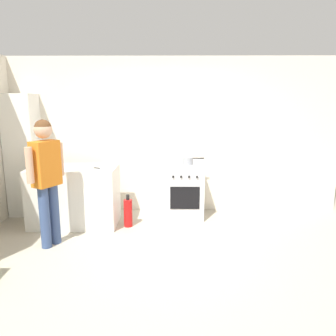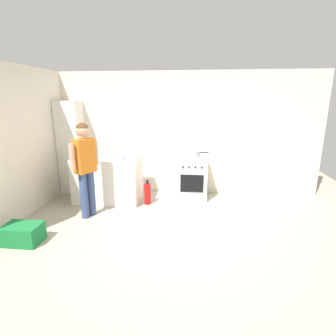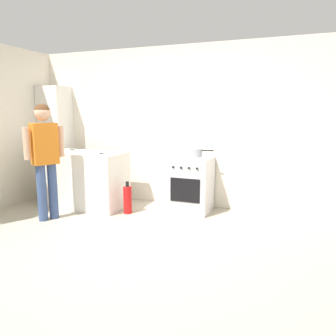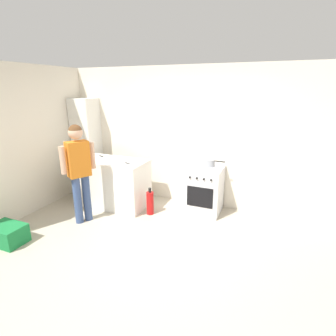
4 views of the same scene
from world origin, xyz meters
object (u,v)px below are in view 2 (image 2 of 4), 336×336
(knife_chef, at_px, (128,159))
(knife_paring, at_px, (83,159))
(oven_left, at_px, (192,178))
(larder_cabinet, at_px, (72,148))
(pot, at_px, (196,154))
(person, at_px, (85,162))
(fire_extinguisher, at_px, (148,194))
(recycling_crate_lower, at_px, (23,234))
(knife_bread, at_px, (88,155))

(knife_chef, xyz_separation_m, knife_paring, (-0.89, -0.04, 0.00))
(oven_left, distance_m, larder_cabinet, 2.71)
(pot, distance_m, larder_cabinet, 2.71)
(person, xyz_separation_m, fire_extinguisher, (0.94, 0.67, -0.78))
(oven_left, relative_size, larder_cabinet, 0.42)
(recycling_crate_lower, bearing_deg, knife_bread, 82.79)
(knife_chef, relative_size, recycling_crate_lower, 0.59)
(knife_bread, xyz_separation_m, person, (0.35, -0.97, 0.09))
(oven_left, bearing_deg, knife_chef, -158.91)
(recycling_crate_lower, relative_size, larder_cabinet, 0.26)
(larder_cabinet, bearing_deg, knife_bread, -30.00)
(knife_paring, distance_m, recycling_crate_lower, 1.80)
(knife_chef, relative_size, knife_paring, 1.51)
(person, xyz_separation_m, recycling_crate_lower, (-0.60, -0.97, -0.86))
(oven_left, bearing_deg, knife_paring, -166.35)
(pot, height_order, recycling_crate_lower, pot)
(pot, relative_size, larder_cabinet, 0.18)
(recycling_crate_lower, bearing_deg, oven_left, 41.35)
(pot, relative_size, person, 0.21)
(pot, distance_m, knife_bread, 2.24)
(knife_bread, xyz_separation_m, knife_chef, (0.93, -0.30, 0.00))
(knife_bread, height_order, fire_extinguisher, knife_bread)
(knife_bread, distance_m, fire_extinguisher, 1.49)
(fire_extinguisher, xyz_separation_m, larder_cabinet, (-1.78, 0.58, 0.78))
(pot, height_order, knife_paring, pot)
(fire_extinguisher, distance_m, larder_cabinet, 2.03)
(knife_chef, bearing_deg, oven_left, 21.09)
(pot, relative_size, knife_bread, 1.03)
(knife_chef, bearing_deg, knife_bread, 162.20)
(knife_paring, xyz_separation_m, person, (0.31, -0.63, 0.09))
(pot, bearing_deg, oven_left, -125.13)
(knife_chef, distance_m, recycling_crate_lower, 2.16)
(knife_paring, xyz_separation_m, fire_extinguisher, (1.25, 0.04, -0.69))
(oven_left, distance_m, pot, 0.50)
(person, bearing_deg, recycling_crate_lower, -121.73)
(knife_chef, height_order, knife_paring, same)
(knife_bread, bearing_deg, recycling_crate_lower, -97.21)
(knife_bread, distance_m, knife_chef, 0.97)
(oven_left, distance_m, knife_bread, 2.22)
(knife_chef, height_order, larder_cabinet, larder_cabinet)
(pot, xyz_separation_m, person, (-1.87, -1.24, 0.08))
(knife_paring, bearing_deg, larder_cabinet, 130.44)
(knife_bread, bearing_deg, knife_chef, -17.80)
(fire_extinguisher, bearing_deg, larder_cabinet, 161.95)
(person, height_order, recycling_crate_lower, person)
(pot, height_order, larder_cabinet, larder_cabinet)
(oven_left, height_order, person, person)
(fire_extinguisher, height_order, larder_cabinet, larder_cabinet)
(person, relative_size, recycling_crate_lower, 3.19)
(knife_paring, height_order, recycling_crate_lower, knife_paring)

